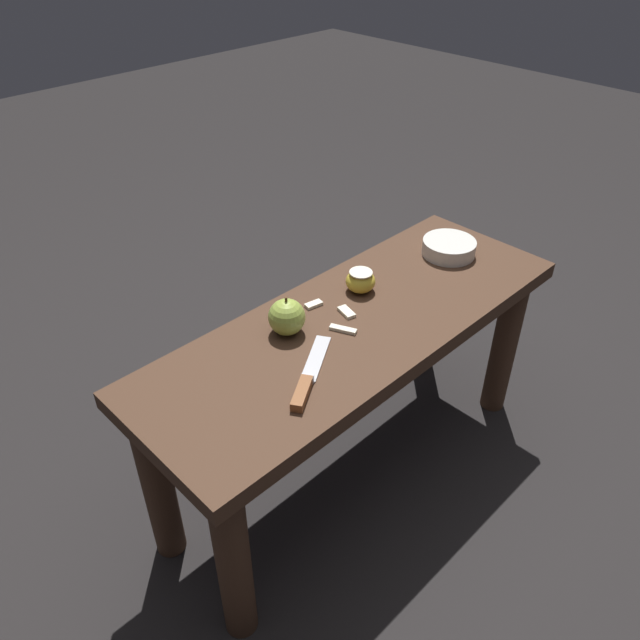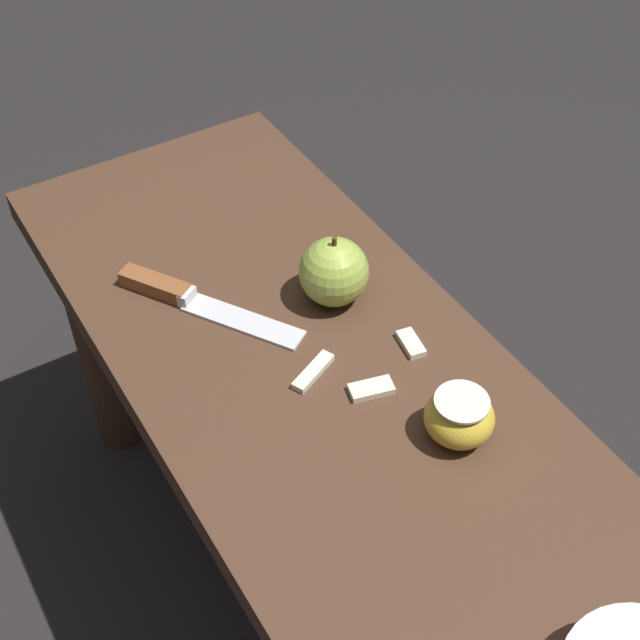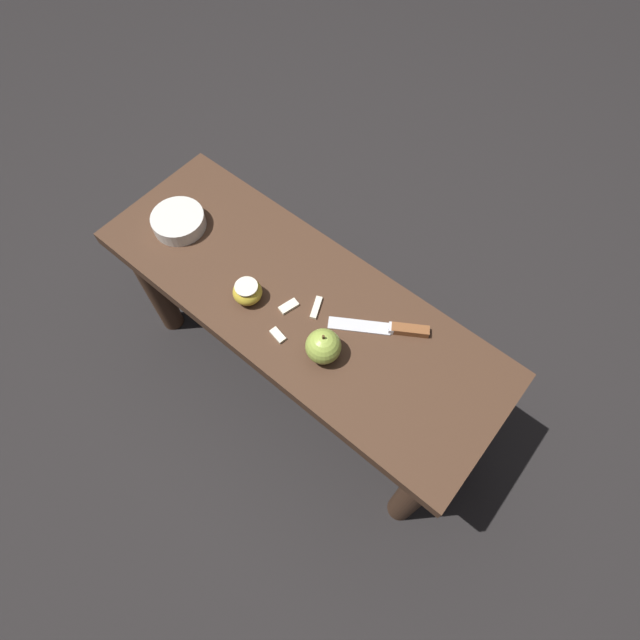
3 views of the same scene
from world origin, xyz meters
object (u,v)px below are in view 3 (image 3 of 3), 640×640
at_px(wooden_bench, 299,319).
at_px(apple_whole, 323,346).
at_px(knife, 394,329).
at_px(apple_cut, 247,292).
at_px(bowl, 179,221).

distance_m(wooden_bench, apple_whole, 0.22).
bearing_deg(wooden_bench, knife, -161.02).
height_order(wooden_bench, apple_whole, apple_whole).
height_order(knife, apple_cut, apple_cut).
bearing_deg(bowl, knife, -170.01).
height_order(wooden_bench, bowl, bowl).
bearing_deg(knife, apple_whole, 27.80).
height_order(knife, apple_whole, apple_whole).
bearing_deg(apple_whole, bowl, -4.85).
bearing_deg(apple_whole, apple_cut, -0.06).
relative_size(wooden_bench, knife, 5.08).
xyz_separation_m(wooden_bench, apple_whole, (-0.14, 0.07, 0.15)).
bearing_deg(wooden_bench, apple_whole, 152.64).
relative_size(knife, apple_whole, 2.34).
distance_m(knife, bowl, 0.63).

